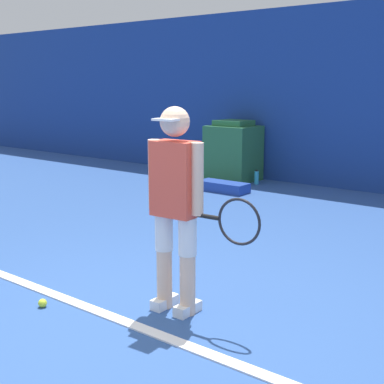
% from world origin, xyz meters
% --- Properties ---
extents(ground_plane, '(24.00, 24.00, 0.00)m').
position_xyz_m(ground_plane, '(0.00, 0.00, 0.00)').
color(ground_plane, '#2D5193').
extents(court_baseline, '(21.60, 0.10, 0.01)m').
position_xyz_m(court_baseline, '(0.00, -0.08, 0.01)').
color(court_baseline, white).
rests_on(court_baseline, ground_plane).
extents(tennis_player, '(0.95, 0.29, 1.56)m').
position_xyz_m(tennis_player, '(0.09, 0.32, 0.86)').
color(tennis_player, beige).
rests_on(tennis_player, ground_plane).
extents(tennis_ball, '(0.07, 0.07, 0.07)m').
position_xyz_m(tennis_ball, '(-0.78, -0.28, 0.03)').
color(tennis_ball, '#D1E533').
rests_on(tennis_ball, ground_plane).
extents(covered_chair, '(0.85, 0.73, 1.08)m').
position_xyz_m(covered_chair, '(-2.77, 5.33, 0.52)').
color(covered_chair, '#28663D').
rests_on(covered_chair, ground_plane).
extents(equipment_bag, '(0.85, 0.34, 0.16)m').
position_xyz_m(equipment_bag, '(-2.29, 4.34, 0.08)').
color(equipment_bag, '#1E3D99').
rests_on(equipment_bag, ground_plane).
extents(water_bottle, '(0.08, 0.08, 0.25)m').
position_xyz_m(water_bottle, '(-2.21, 5.23, 0.12)').
color(water_bottle, '#33ADD6').
rests_on(water_bottle, ground_plane).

